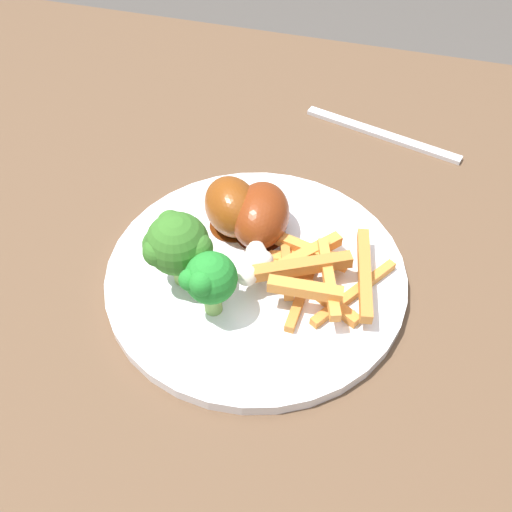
% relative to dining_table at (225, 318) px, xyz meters
% --- Properties ---
extents(dining_table, '(1.21, 0.89, 0.71)m').
position_rel_dining_table_xyz_m(dining_table, '(0.00, 0.00, 0.00)').
color(dining_table, brown).
rests_on(dining_table, ground_plane).
extents(dinner_plate, '(0.27, 0.27, 0.01)m').
position_rel_dining_table_xyz_m(dinner_plate, '(-0.04, 0.01, 0.09)').
color(dinner_plate, white).
rests_on(dinner_plate, dining_table).
extents(broccoli_floret_front, '(0.06, 0.05, 0.08)m').
position_rel_dining_table_xyz_m(broccoli_floret_front, '(0.02, 0.04, 0.15)').
color(broccoli_floret_front, '#86AF53').
rests_on(broccoli_floret_front, dinner_plate).
extents(broccoli_floret_middle, '(0.05, 0.05, 0.06)m').
position_rel_dining_table_xyz_m(broccoli_floret_middle, '(-0.01, 0.06, 0.14)').
color(broccoli_floret_middle, '#82B254').
rests_on(broccoli_floret_middle, dinner_plate).
extents(carrot_fries_pile, '(0.14, 0.12, 0.03)m').
position_rel_dining_table_xyz_m(carrot_fries_pile, '(-0.09, 0.01, 0.11)').
color(carrot_fries_pile, orange).
rests_on(carrot_fries_pile, dinner_plate).
extents(chicken_drumstick_near, '(0.06, 0.12, 0.05)m').
position_rel_dining_table_xyz_m(chicken_drumstick_near, '(-0.03, -0.03, 0.13)').
color(chicken_drumstick_near, '#561C0A').
rests_on(chicken_drumstick_near, dinner_plate).
extents(chicken_drumstick_far, '(0.09, 0.11, 0.05)m').
position_rel_dining_table_xyz_m(chicken_drumstick_far, '(-0.01, -0.04, 0.13)').
color(chicken_drumstick_far, '#582309').
rests_on(chicken_drumstick_far, dinner_plate).
extents(fork, '(0.19, 0.06, 0.00)m').
position_rel_dining_table_xyz_m(fork, '(-0.12, -0.24, 0.09)').
color(fork, silver).
rests_on(fork, dining_table).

